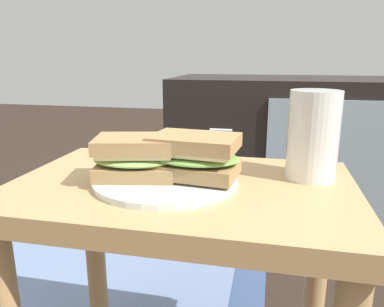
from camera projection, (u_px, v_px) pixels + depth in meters
side_table at (182, 232)px, 0.63m from camera, size 0.56×0.36×0.46m
tv_cabinet at (293, 150)px, 1.50m from camera, size 0.96×0.46×0.58m
area_rug at (104, 258)px, 1.24m from camera, size 1.07×0.85×0.01m
plate at (166, 179)px, 0.61m from camera, size 0.24×0.24×0.01m
sandwich_front at (136, 157)px, 0.60m from camera, size 0.15×0.12×0.07m
sandwich_back at (195, 155)px, 0.59m from camera, size 0.16×0.12×0.07m
beer_glass at (313, 137)px, 0.61m from camera, size 0.08×0.08×0.15m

